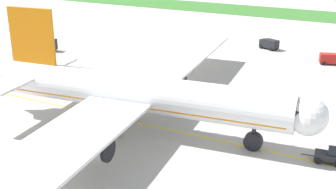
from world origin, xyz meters
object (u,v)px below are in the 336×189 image
object	(u,v)px
service_truck_baggage_loader	(269,44)
service_truck_catering_van	(48,45)
service_truck_fuel_bowser	(332,59)
pushback_tug	(329,156)
ground_crew_wingwalker_port	(107,123)
airliner_foreground	(137,94)

from	to	relation	value
service_truck_baggage_loader	service_truck_catering_van	distance (m)	58.59
service_truck_baggage_loader	service_truck_fuel_bowser	world-z (taller)	service_truck_baggage_loader
pushback_tug	service_truck_baggage_loader	xyz separation A→B (m)	(-23.71, 57.15, 0.46)
ground_crew_wingwalker_port	airliner_foreground	bearing A→B (deg)	20.78
airliner_foreground	service_truck_catering_van	bearing A→B (deg)	145.57
service_truck_catering_van	ground_crew_wingwalker_port	bearing A→B (deg)	-38.82
service_truck_catering_van	pushback_tug	bearing A→B (deg)	-20.99
service_truck_baggage_loader	airliner_foreground	bearing A→B (deg)	-94.59
airliner_foreground	pushback_tug	xyz separation A→B (m)	(28.55, 3.06, -5.19)
pushback_tug	service_truck_catering_van	xyz separation A→B (m)	(-74.96, 28.76, 0.64)
service_truck_fuel_bowser	service_truck_baggage_loader	bearing A→B (deg)	156.14
ground_crew_wingwalker_port	service_truck_fuel_bowser	size ratio (longest dim) A/B	0.29
ground_crew_wingwalker_port	service_truck_baggage_loader	size ratio (longest dim) A/B	0.31
service_truck_fuel_bowser	service_truck_catering_van	xyz separation A→B (m)	(-68.28, -20.86, 0.20)
airliner_foreground	pushback_tug	bearing A→B (deg)	6.12
airliner_foreground	service_truck_baggage_loader	world-z (taller)	airliner_foreground
ground_crew_wingwalker_port	service_truck_baggage_loader	xyz separation A→B (m)	(9.50, 61.98, 0.44)
airliner_foreground	service_truck_baggage_loader	bearing A→B (deg)	85.41
airliner_foreground	ground_crew_wingwalker_port	bearing A→B (deg)	-159.22
airliner_foreground	service_truck_baggage_loader	xyz separation A→B (m)	(4.83, 60.21, -4.73)
service_truck_baggage_loader	ground_crew_wingwalker_port	bearing A→B (deg)	-98.72
ground_crew_wingwalker_port	service_truck_catering_van	world-z (taller)	service_truck_catering_van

